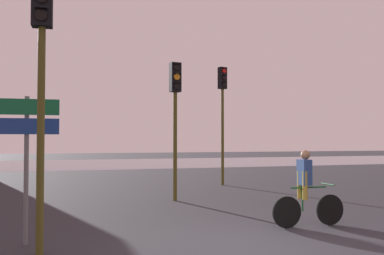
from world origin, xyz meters
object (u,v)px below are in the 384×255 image
traffic_light_far_right (223,104)px  direction_sign_post (26,142)px  traffic_light_near_left (42,57)px  cyclist (306,188)px  traffic_light_center (175,104)px

traffic_light_far_right → direction_sign_post: (-7.20, -8.33, -1.57)m
traffic_light_near_left → cyclist: 5.83m
traffic_light_far_right → traffic_light_near_left: traffic_light_far_right is taller
traffic_light_far_right → direction_sign_post: bearing=33.5°
traffic_light_center → cyclist: traffic_light_center is taller
traffic_light_far_right → traffic_light_near_left: bearing=36.9°
traffic_light_near_left → direction_sign_post: (-0.25, 0.74, -1.37)m
traffic_light_near_left → cyclist: size_ratio=2.66×
traffic_light_near_left → cyclist: (5.31, 0.57, -2.34)m
traffic_light_far_right → direction_sign_post: traffic_light_far_right is taller
traffic_light_center → traffic_light_near_left: size_ratio=0.93×
traffic_light_near_left → traffic_light_far_right: bearing=-122.5°
traffic_light_far_right → traffic_light_near_left: size_ratio=1.07×
traffic_light_center → cyclist: 5.36m
traffic_light_center → cyclist: size_ratio=2.47×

